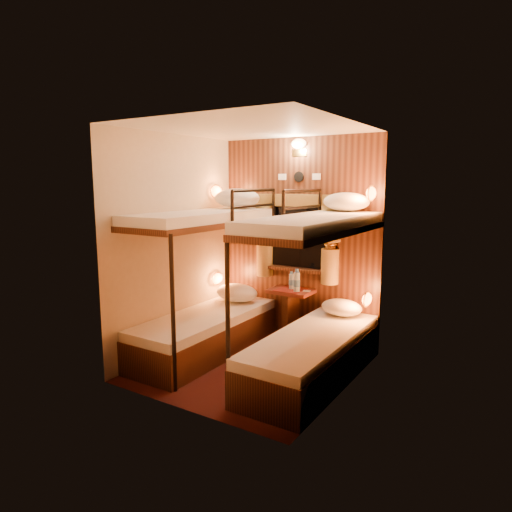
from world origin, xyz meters
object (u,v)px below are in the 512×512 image
Objects in this scene: bunk_left at (206,304)px; bottle_right at (297,282)px; bottle_left at (291,282)px; table at (291,309)px; bunk_right at (313,324)px.

bottle_right is at bearing 43.85° from bunk_left.
bunk_left reaches higher than bottle_left.
bunk_left is 9.00× the size of bottle_left.
table is at bearing 50.33° from bunk_left.
bunk_right is 9.00× the size of bottle_left.
bunk_right is 1.02m from table.
bunk_left is at bearing -136.15° from bottle_right.
bunk_left is 1.02m from table.
bottle_left is 0.14m from bottle_right.
bunk_right is 0.93m from bottle_right.
bottle_right is (0.10, -0.06, 0.35)m from table.
bunk_right is at bearing 0.00° from bunk_left.
bottle_left is at bearing 129.18° from bunk_right.
bunk_left is 1.30m from bunk_right.
bottle_right reaches higher than table.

